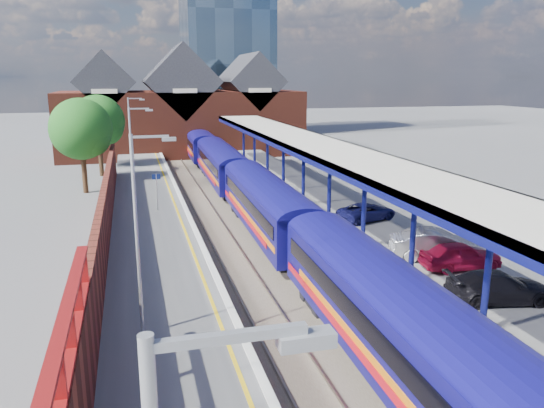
{
  "coord_description": "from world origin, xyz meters",
  "views": [
    {
      "loc": [
        -6.52,
        -11.54,
        9.77
      ],
      "look_at": [
        1.2,
        17.29,
        2.6
      ],
      "focal_mm": 35.0,
      "sensor_mm": 36.0,
      "label": 1
    }
  ],
  "objects": [
    {
      "name": "canopy",
      "position": [
        5.48,
        21.95,
        5.25
      ],
      "size": [
        4.5,
        52.0,
        4.48
      ],
      "color": "#0F1259",
      "rests_on": "right_platform"
    },
    {
      "name": "parked_car_silver",
      "position": [
        7.76,
        10.39,
        1.74
      ],
      "size": [
        4.75,
        2.93,
        1.48
      ],
      "primitive_type": "imported",
      "rotation": [
        0.0,
        0.0,
        1.24
      ],
      "color": "silver",
      "rests_on": "right_platform"
    },
    {
      "name": "yellow_line",
      "position": [
        -3.75,
        20.0,
        1.01
      ],
      "size": [
        0.14,
        76.0,
        0.01
      ],
      "primitive_type": "cube",
      "color": "yellow",
      "rests_on": "left_platform"
    },
    {
      "name": "coping_left",
      "position": [
        -3.15,
        20.0,
        1.02
      ],
      "size": [
        0.3,
        76.0,
        0.05
      ],
      "primitive_type": "cube",
      "color": "silver",
      "rests_on": "left_platform"
    },
    {
      "name": "coping_right",
      "position": [
        3.15,
        20.0,
        1.02
      ],
      "size": [
        0.3,
        76.0,
        0.05
      ],
      "primitive_type": "cube",
      "color": "silver",
      "rests_on": "right_platform"
    },
    {
      "name": "lamp_post_b",
      "position": [
        -6.36,
        6.0,
        4.99
      ],
      "size": [
        1.48,
        0.18,
        7.0
      ],
      "color": "#A5A8AA",
      "rests_on": "left_platform"
    },
    {
      "name": "ballast_bed",
      "position": [
        0.0,
        20.0,
        0.03
      ],
      "size": [
        6.0,
        76.0,
        0.06
      ],
      "primitive_type": "cube",
      "color": "#473D33",
      "rests_on": "ground"
    },
    {
      "name": "lamp_post_c",
      "position": [
        -6.36,
        22.0,
        4.99
      ],
      "size": [
        1.48,
        0.18,
        7.0
      ],
      "color": "#A5A8AA",
      "rests_on": "left_platform"
    },
    {
      "name": "rails",
      "position": [
        0.0,
        20.0,
        0.12
      ],
      "size": [
        4.51,
        76.0,
        0.14
      ],
      "color": "slate",
      "rests_on": "ground"
    },
    {
      "name": "tree_near",
      "position": [
        -10.35,
        35.91,
        5.35
      ],
      "size": [
        5.2,
        5.2,
        8.1
      ],
      "color": "#382314",
      "rests_on": "ground"
    },
    {
      "name": "lamp_post_d",
      "position": [
        -6.36,
        38.0,
        4.99
      ],
      "size": [
        1.48,
        0.18,
        7.0
      ],
      "color": "#A5A8AA",
      "rests_on": "left_platform"
    },
    {
      "name": "brick_wall",
      "position": [
        -8.1,
        13.54,
        2.45
      ],
      "size": [
        0.35,
        50.0,
        3.86
      ],
      "color": "maroon",
      "rests_on": "left_platform"
    },
    {
      "name": "left_platform",
      "position": [
        -5.5,
        20.0,
        0.5
      ],
      "size": [
        5.0,
        76.0,
        1.0
      ],
      "primitive_type": "cube",
      "color": "#565659",
      "rests_on": "ground"
    },
    {
      "name": "platform_sign",
      "position": [
        -5.0,
        24.0,
        2.69
      ],
      "size": [
        0.55,
        0.08,
        2.5
      ],
      "color": "#A5A8AA",
      "rests_on": "left_platform"
    },
    {
      "name": "parked_car_blue",
      "position": [
        7.56,
        18.01,
        1.55
      ],
      "size": [
        4.29,
        2.9,
        1.09
      ],
      "primitive_type": "imported",
      "rotation": [
        0.0,
        0.0,
        1.87
      ],
      "color": "navy",
      "rests_on": "right_platform"
    },
    {
      "name": "tree_far",
      "position": [
        -9.35,
        43.91,
        5.35
      ],
      "size": [
        5.2,
        5.2,
        8.1
      ],
      "color": "#382314",
      "rests_on": "ground"
    },
    {
      "name": "parked_car_red",
      "position": [
        8.09,
        8.89,
        1.65
      ],
      "size": [
        3.85,
        1.69,
        1.29
      ],
      "primitive_type": "imported",
      "rotation": [
        0.0,
        0.0,
        1.53
      ],
      "color": "#AD0E33",
      "rests_on": "right_platform"
    },
    {
      "name": "ground",
      "position": [
        0.0,
        30.0,
        0.0
      ],
      "size": [
        240.0,
        240.0,
        0.0
      ],
      "primitive_type": "plane",
      "color": "#5B5B5E",
      "rests_on": "ground"
    },
    {
      "name": "parked_car_dark",
      "position": [
        7.36,
        5.22,
        1.61
      ],
      "size": [
        4.47,
        2.5,
        1.22
      ],
      "primitive_type": "imported",
      "rotation": [
        0.0,
        0.0,
        1.38
      ],
      "color": "black",
      "rests_on": "right_platform"
    },
    {
      "name": "right_platform",
      "position": [
        6.0,
        20.0,
        0.5
      ],
      "size": [
        6.0,
        76.0,
        1.0
      ],
      "primitive_type": "cube",
      "color": "#565659",
      "rests_on": "ground"
    },
    {
      "name": "glass_tower",
      "position": [
        10.0,
        80.0,
        20.2
      ],
      "size": [
        14.2,
        14.2,
        40.3
      ],
      "color": "#47627B",
      "rests_on": "ground"
    },
    {
      "name": "train",
      "position": [
        1.49,
        27.78,
        2.12
      ],
      "size": [
        3.15,
        65.95,
        3.45
      ],
      "color": "#100D61",
      "rests_on": "ground"
    },
    {
      "name": "station_building",
      "position": [
        0.0,
        58.0,
        5.45
      ],
      "size": [
        30.0,
        12.12,
        13.78
      ],
      "color": "maroon",
      "rests_on": "ground"
    }
  ]
}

